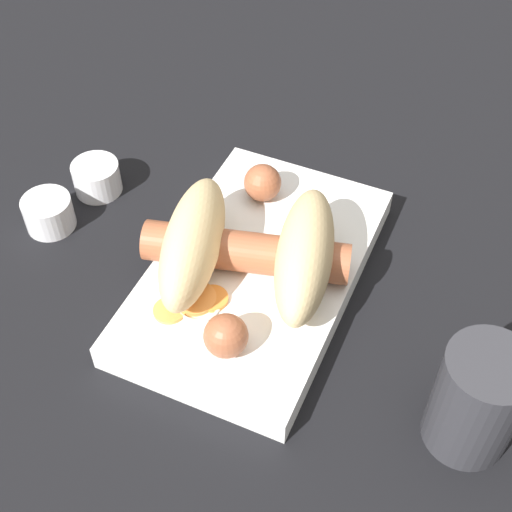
# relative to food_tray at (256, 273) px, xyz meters

# --- Properties ---
(ground_plane) EXTENTS (3.00, 3.00, 0.00)m
(ground_plane) POSITION_rel_food_tray_xyz_m (0.00, 0.00, -0.01)
(ground_plane) COLOR black
(food_tray) EXTENTS (0.27, 0.17, 0.03)m
(food_tray) POSITION_rel_food_tray_xyz_m (0.00, 0.00, 0.00)
(food_tray) COLOR white
(food_tray) RESTS_ON ground_plane
(bread_roll) EXTENTS (0.17, 0.17, 0.06)m
(bread_roll) POSITION_rel_food_tray_xyz_m (0.01, -0.00, 0.04)
(bread_roll) COLOR #DBBC84
(bread_roll) RESTS_ON food_tray
(sausage) EXTENTS (0.21, 0.18, 0.04)m
(sausage) POSITION_rel_food_tray_xyz_m (0.01, -0.01, 0.03)
(sausage) COLOR #9E5638
(sausage) RESTS_ON food_tray
(pickled_veggies) EXTENTS (0.06, 0.06, 0.00)m
(pickled_veggies) POSITION_rel_food_tray_xyz_m (0.06, -0.03, 0.01)
(pickled_veggies) COLOR #F99E4C
(pickled_veggies) RESTS_ON food_tray
(condiment_cup_near) EXTENTS (0.05, 0.05, 0.03)m
(condiment_cup_near) POSITION_rel_food_tray_xyz_m (-0.05, -0.19, 0.00)
(condiment_cup_near) COLOR white
(condiment_cup_near) RESTS_ON ground_plane
(condiment_cup_far) EXTENTS (0.05, 0.05, 0.03)m
(condiment_cup_far) POSITION_rel_food_tray_xyz_m (0.01, -0.21, 0.00)
(condiment_cup_far) COLOR white
(condiment_cup_far) RESTS_ON ground_plane
(drink_glass) EXTENTS (0.06, 0.06, 0.09)m
(drink_glass) POSITION_rel_food_tray_xyz_m (0.07, 0.20, 0.03)
(drink_glass) COLOR #333338
(drink_glass) RESTS_ON ground_plane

